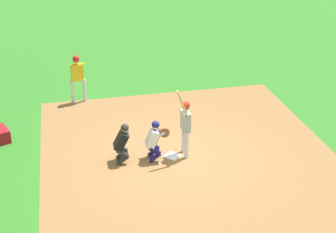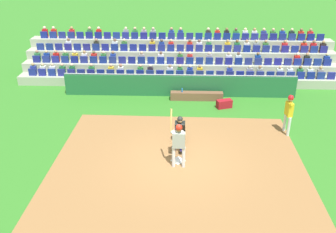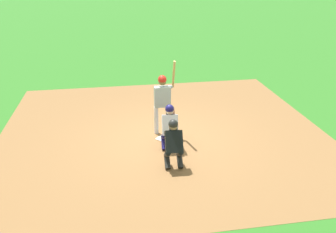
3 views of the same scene
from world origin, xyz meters
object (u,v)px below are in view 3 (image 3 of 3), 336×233
object	(u,v)px
catcher_crouching	(170,124)
home_plate_umpire	(174,142)
batter_at_plate	(163,98)
home_plate_marker	(166,138)

from	to	relation	value
catcher_crouching	home_plate_umpire	size ratio (longest dim) A/B	1.02
batter_at_plate	catcher_crouching	bearing A→B (deg)	-87.86
batter_at_plate	home_plate_umpire	world-z (taller)	batter_at_plate
home_plate_marker	home_plate_umpire	distance (m)	1.66
batter_at_plate	catcher_crouching	xyz separation A→B (m)	(0.04, -0.96, -0.41)
batter_at_plate	catcher_crouching	size ratio (longest dim) A/B	1.78
batter_at_plate	catcher_crouching	world-z (taller)	batter_at_plate
home_plate_marker	home_plate_umpire	world-z (taller)	home_plate_umpire
batter_at_plate	home_plate_umpire	size ratio (longest dim) A/B	1.81
batter_at_plate	catcher_crouching	distance (m)	1.05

